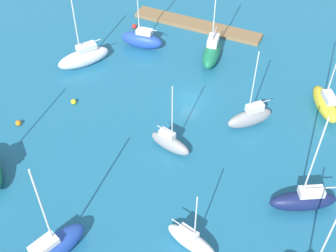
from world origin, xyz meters
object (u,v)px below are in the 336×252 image
sailboat_white_outer_mooring (191,241)px  sailboat_green_lone_north (212,52)px  pier_dock (197,25)px  sailboat_yellow_inner_mooring (325,103)px  mooring_buoy_yellow (74,102)px  mooring_buoy_red (134,26)px  sailboat_gray_far_south (250,117)px  mooring_buoy_orange (18,123)px  sailboat_navy_by_breakwater (304,200)px  sailboat_white_west_end (84,57)px  sailboat_blue_lone_south (52,249)px  sailboat_blue_center_basin (142,39)px  sailboat_gray_far_north (170,143)px

sailboat_white_outer_mooring → sailboat_green_lone_north: size_ratio=0.61×
pier_dock → sailboat_white_outer_mooring: 41.21m
sailboat_yellow_inner_mooring → sailboat_green_lone_north: size_ratio=0.92×
pier_dock → sailboat_green_lone_north: (-5.44, 7.89, 1.20)m
mooring_buoy_yellow → mooring_buoy_red: 20.21m
sailboat_gray_far_south → mooring_buoy_orange: sailboat_gray_far_south is taller
sailboat_navy_by_breakwater → sailboat_white_west_end: sailboat_navy_by_breakwater is taller
mooring_buoy_yellow → sailboat_blue_lone_south: bearing=118.1°
sailboat_yellow_inner_mooring → mooring_buoy_orange: sailboat_yellow_inner_mooring is taller
sailboat_yellow_inner_mooring → sailboat_green_lone_north: bearing=44.9°
sailboat_yellow_inner_mooring → mooring_buoy_yellow: 33.60m
sailboat_navy_by_breakwater → mooring_buoy_orange: size_ratio=18.42×
sailboat_gray_far_south → pier_dock: bearing=-97.9°
sailboat_blue_center_basin → mooring_buoy_orange: 23.33m
pier_dock → sailboat_blue_lone_south: size_ratio=1.67×
pier_dock → mooring_buoy_orange: 33.76m
sailboat_navy_by_breakwater → sailboat_blue_center_basin: size_ratio=1.07×
sailboat_navy_by_breakwater → mooring_buoy_orange: 36.19m
sailboat_yellow_inner_mooring → mooring_buoy_yellow: size_ratio=17.73×
mooring_buoy_red → sailboat_gray_far_north: bearing=126.3°
sailboat_blue_center_basin → sailboat_blue_lone_south: bearing=97.2°
sailboat_gray_far_north → sailboat_blue_center_basin: size_ratio=0.80×
sailboat_yellow_inner_mooring → mooring_buoy_yellow: bearing=81.3°
sailboat_blue_center_basin → mooring_buoy_red: bearing=-56.0°
sailboat_gray_far_north → mooring_buoy_yellow: 15.54m
sailboat_gray_far_north → sailboat_green_lone_north: sailboat_green_lone_north is taller
sailboat_white_outer_mooring → mooring_buoy_red: 41.36m
sailboat_gray_far_north → mooring_buoy_yellow: size_ratio=13.84×
sailboat_blue_lone_south → mooring_buoy_orange: size_ratio=17.91×
sailboat_white_west_end → sailboat_blue_lone_south: bearing=61.6°
pier_dock → sailboat_gray_far_north: 28.19m
pier_dock → sailboat_blue_lone_south: sailboat_blue_lone_south is taller
sailboat_gray_far_south → mooring_buoy_yellow: 23.68m
sailboat_navy_by_breakwater → sailboat_blue_center_basin: (29.47, -20.07, 0.12)m
sailboat_yellow_inner_mooring → mooring_buoy_orange: 40.16m
sailboat_navy_by_breakwater → mooring_buoy_red: 41.07m
pier_dock → sailboat_blue_center_basin: size_ratio=1.73×
sailboat_blue_lone_south → mooring_buoy_red: (11.95, -40.40, -1.02)m
sailboat_white_outer_mooring → sailboat_white_west_end: 33.90m
pier_dock → mooring_buoy_red: mooring_buoy_red is taller
sailboat_white_west_end → sailboat_green_lone_north: bearing=153.2°
sailboat_blue_lone_south → sailboat_yellow_inner_mooring: size_ratio=1.01×
sailboat_blue_center_basin → mooring_buoy_red: size_ratio=15.78×
sailboat_blue_lone_south → mooring_buoy_red: 42.15m
sailboat_blue_lone_south → sailboat_yellow_inner_mooring: sailboat_blue_lone_south is taller
sailboat_navy_by_breakwater → sailboat_green_lone_north: size_ratio=0.96×
sailboat_yellow_inner_mooring → sailboat_gray_far_south: (8.25, 6.62, -0.03)m
sailboat_blue_lone_south → sailboat_gray_far_north: (-4.56, -17.96, -0.26)m
sailboat_gray_far_north → sailboat_gray_far_south: 11.13m
pier_dock → sailboat_blue_lone_south: (-2.66, 45.19, 1.11)m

